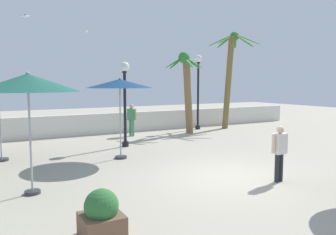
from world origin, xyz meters
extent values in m
plane|color=#B2A893|center=(0.00, 0.00, 0.00)|extent=(56.00, 56.00, 0.00)
cube|color=silver|center=(0.00, 9.57, 0.54)|extent=(25.20, 0.30, 1.07)
cylinder|color=#333338|center=(-5.00, 1.15, 0.04)|extent=(0.37, 0.37, 0.08)
cylinder|color=#A5A5AD|center=(-5.00, 1.15, 1.25)|extent=(0.05, 0.05, 2.51)
cone|color=#1E594C|center=(-5.00, 1.15, 2.67)|extent=(2.39, 2.39, 0.42)
sphere|color=#99999E|center=(-5.00, 1.15, 2.89)|extent=(0.08, 0.08, 0.08)
cylinder|color=#333338|center=(-1.73, 3.69, 0.04)|extent=(0.43, 0.43, 0.08)
cylinder|color=#A5A5AD|center=(-1.73, 3.69, 1.27)|extent=(0.05, 0.05, 2.54)
cone|color=navy|center=(-1.73, 3.69, 2.64)|extent=(2.32, 2.32, 0.31)
sphere|color=#99999E|center=(-1.73, 3.69, 2.82)|extent=(0.08, 0.08, 0.08)
cylinder|color=#333338|center=(-5.44, 5.35, 0.04)|extent=(0.45, 0.45, 0.08)
cylinder|color=#A5A5AD|center=(-5.44, 5.35, 1.27)|extent=(0.05, 0.05, 2.55)
cylinder|color=brown|center=(6.77, 8.14, 2.69)|extent=(0.74, 0.34, 5.38)
sphere|color=#357229|center=(7.17, 8.14, 5.37)|extent=(0.55, 0.55, 0.55)
ellipsoid|color=#357229|center=(7.96, 8.13, 5.16)|extent=(1.47, 0.22, 0.71)
ellipsoid|color=#357229|center=(7.70, 8.72, 5.16)|extent=(1.14, 1.22, 0.71)
ellipsoid|color=#357229|center=(7.12, 8.92, 5.16)|extent=(0.29, 1.47, 0.71)
ellipsoid|color=#357229|center=(6.54, 8.61, 5.16)|extent=(1.29, 1.04, 0.71)
ellipsoid|color=#357229|center=(6.41, 7.94, 5.16)|extent=(1.47, 0.56, 0.71)
ellipsoid|color=#357229|center=(7.02, 7.36, 5.16)|extent=(0.48, 1.48, 0.71)
ellipsoid|color=#357229|center=(7.62, 7.49, 5.16)|extent=(1.00, 1.32, 0.71)
cylinder|color=olive|center=(3.58, 7.54, 1.99)|extent=(0.63, 0.37, 3.99)
sphere|color=#2F7C33|center=(3.32, 7.54, 3.97)|extent=(0.60, 0.60, 0.60)
ellipsoid|color=#2F7C33|center=(3.86, 7.54, 3.70)|extent=(0.96, 0.21, 0.61)
ellipsoid|color=#2F7C33|center=(3.72, 7.90, 3.70)|extent=(0.84, 0.78, 0.61)
ellipsoid|color=#2F7C33|center=(3.15, 8.05, 3.70)|extent=(0.49, 0.97, 0.61)
ellipsoid|color=#2F7C33|center=(2.87, 7.83, 3.70)|extent=(0.91, 0.69, 0.61)
ellipsoid|color=#2F7C33|center=(2.80, 7.39, 3.70)|extent=(0.97, 0.44, 0.61)
ellipsoid|color=#2F7C33|center=(3.26, 7.00, 3.70)|extent=(0.31, 0.97, 0.61)
ellipsoid|color=#2F7C33|center=(3.67, 7.13, 3.70)|extent=(0.78, 0.85, 0.61)
cylinder|color=black|center=(-0.74, 5.68, 0.10)|extent=(0.28, 0.28, 0.20)
cylinder|color=black|center=(-0.74, 5.68, 1.56)|extent=(0.12, 0.12, 3.12)
cylinder|color=black|center=(-0.74, 5.68, 3.12)|extent=(0.22, 0.22, 0.06)
sphere|color=white|center=(-0.74, 5.68, 3.32)|extent=(0.42, 0.42, 0.42)
cylinder|color=black|center=(4.96, 8.62, 0.10)|extent=(0.28, 0.28, 0.20)
cylinder|color=black|center=(4.96, 8.62, 1.91)|extent=(0.12, 0.12, 3.83)
cylinder|color=black|center=(4.96, 8.62, 3.83)|extent=(0.22, 0.22, 0.06)
sphere|color=white|center=(4.96, 8.62, 4.04)|extent=(0.43, 0.43, 0.43)
cylinder|color=#3F8C59|center=(0.64, 8.06, 0.41)|extent=(0.12, 0.12, 0.81)
cylinder|color=#3F8C59|center=(0.56, 8.20, 0.41)|extent=(0.12, 0.12, 0.81)
cube|color=#3F8C59|center=(0.60, 8.13, 1.10)|extent=(0.39, 0.43, 0.57)
sphere|color=tan|center=(0.60, 8.13, 1.49)|extent=(0.22, 0.22, 0.22)
cylinder|color=tan|center=(0.73, 7.93, 1.13)|extent=(0.08, 0.08, 0.52)
cylinder|color=tan|center=(0.48, 8.34, 1.13)|extent=(0.08, 0.08, 0.52)
cylinder|color=#26262D|center=(1.03, -1.05, 0.39)|extent=(0.12, 0.12, 0.77)
cylinder|color=#26262D|center=(0.87, -1.06, 0.39)|extent=(0.12, 0.12, 0.77)
cube|color=silver|center=(0.95, -1.06, 1.04)|extent=(0.37, 0.26, 0.55)
sphere|color=beige|center=(0.95, -1.06, 1.42)|extent=(0.21, 0.21, 0.21)
cylinder|color=beige|center=(1.19, -1.05, 1.07)|extent=(0.08, 0.08, 0.49)
cylinder|color=beige|center=(0.71, -1.07, 1.07)|extent=(0.08, 0.08, 0.49)
ellipsoid|color=white|center=(-4.01, 9.45, 5.69)|extent=(0.33, 0.28, 0.12)
sphere|color=white|center=(-3.88, 9.55, 5.72)|extent=(0.10, 0.10, 0.10)
cube|color=silver|center=(-4.19, 9.69, 5.71)|extent=(0.46, 0.56, 0.10)
cube|color=silver|center=(-3.84, 9.21, 5.71)|extent=(0.46, 0.56, 0.12)
ellipsoid|color=white|center=(-1.33, 9.03, 5.15)|extent=(0.19, 0.34, 0.12)
sphere|color=white|center=(-1.29, 9.19, 5.18)|extent=(0.10, 0.10, 0.10)
cube|color=silver|center=(-1.57, 9.08, 5.17)|extent=(0.50, 0.25, 0.04)
cube|color=silver|center=(-1.10, 8.97, 5.17)|extent=(0.49, 0.25, 0.16)
cube|color=brown|center=(-4.27, -1.86, 0.20)|extent=(0.70, 0.70, 0.40)
sphere|color=#2D6B33|center=(-4.27, -1.86, 0.55)|extent=(0.60, 0.60, 0.60)
camera|label=1|loc=(-6.01, -7.27, 2.66)|focal=35.76mm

